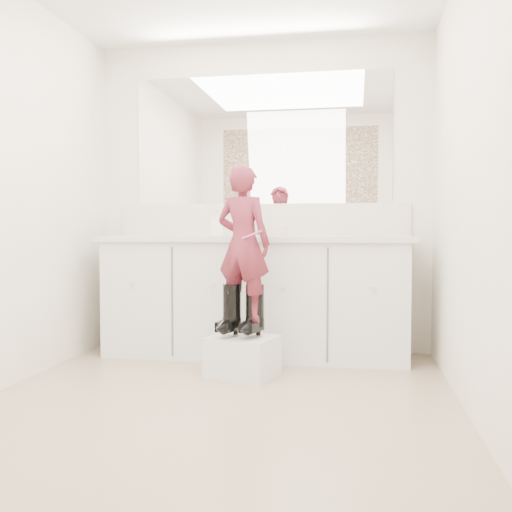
# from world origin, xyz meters

# --- Properties ---
(floor) EXTENTS (3.00, 3.00, 0.00)m
(floor) POSITION_xyz_m (0.00, 0.00, 0.00)
(floor) COLOR #967D62
(floor) RESTS_ON ground
(wall_back) EXTENTS (2.60, 0.00, 2.60)m
(wall_back) POSITION_xyz_m (0.00, 1.50, 1.20)
(wall_back) COLOR beige
(wall_back) RESTS_ON floor
(wall_front) EXTENTS (2.60, 0.00, 2.60)m
(wall_front) POSITION_xyz_m (0.00, -1.50, 1.20)
(wall_front) COLOR beige
(wall_front) RESTS_ON floor
(wall_right) EXTENTS (0.00, 3.00, 3.00)m
(wall_right) POSITION_xyz_m (1.30, 0.00, 1.20)
(wall_right) COLOR beige
(wall_right) RESTS_ON floor
(vanity_cabinet) EXTENTS (2.20, 0.55, 0.85)m
(vanity_cabinet) POSITION_xyz_m (0.00, 1.23, 0.42)
(vanity_cabinet) COLOR silver
(vanity_cabinet) RESTS_ON floor
(countertop) EXTENTS (2.28, 0.58, 0.04)m
(countertop) POSITION_xyz_m (0.00, 1.21, 0.87)
(countertop) COLOR beige
(countertop) RESTS_ON vanity_cabinet
(backsplash) EXTENTS (2.28, 0.03, 0.25)m
(backsplash) POSITION_xyz_m (0.00, 1.49, 1.02)
(backsplash) COLOR beige
(backsplash) RESTS_ON countertop
(mirror) EXTENTS (2.00, 0.02, 1.00)m
(mirror) POSITION_xyz_m (0.00, 1.49, 1.64)
(mirror) COLOR white
(mirror) RESTS_ON wall_back
(faucet) EXTENTS (0.08, 0.08, 0.10)m
(faucet) POSITION_xyz_m (0.00, 1.38, 0.94)
(faucet) COLOR silver
(faucet) RESTS_ON countertop
(cup) EXTENTS (0.09, 0.09, 0.08)m
(cup) POSITION_xyz_m (0.21, 1.19, 0.93)
(cup) COLOR beige
(cup) RESTS_ON countertop
(soap_bottle) EXTENTS (0.10, 0.10, 0.19)m
(soap_bottle) POSITION_xyz_m (-0.28, 1.19, 0.99)
(soap_bottle) COLOR silver
(soap_bottle) RESTS_ON countertop
(step_stool) EXTENTS (0.48, 0.43, 0.26)m
(step_stool) POSITION_xyz_m (0.03, 0.61, 0.13)
(step_stool) COLOR silver
(step_stool) RESTS_ON floor
(boot_left) EXTENTS (0.18, 0.25, 0.33)m
(boot_left) POSITION_xyz_m (-0.04, 0.63, 0.42)
(boot_left) COLOR black
(boot_left) RESTS_ON step_stool
(boot_right) EXTENTS (0.18, 0.25, 0.33)m
(boot_right) POSITION_xyz_m (0.11, 0.63, 0.42)
(boot_right) COLOR black
(boot_right) RESTS_ON step_stool
(toddler) EXTENTS (0.41, 0.33, 0.99)m
(toddler) POSITION_xyz_m (0.03, 0.63, 0.85)
(toddler) COLOR #B13653
(toddler) RESTS_ON step_stool
(toothbrush) EXTENTS (0.13, 0.05, 0.06)m
(toothbrush) POSITION_xyz_m (0.10, 0.55, 0.91)
(toothbrush) COLOR #DA55A0
(toothbrush) RESTS_ON toddler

